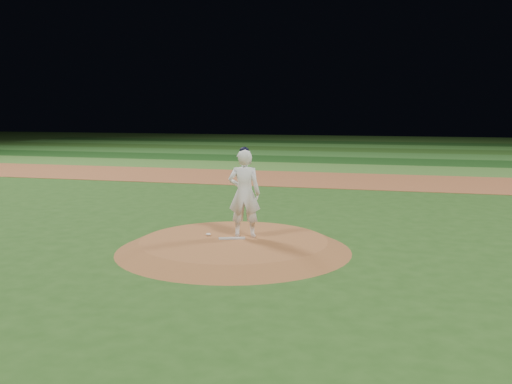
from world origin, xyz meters
TOP-DOWN VIEW (x-y plane):
  - ground at (0.00, 0.00)m, footprint 120.00×120.00m
  - infield_dirt_band at (0.00, 14.00)m, footprint 70.00×6.00m
  - outfield_stripe_0 at (0.00, 19.50)m, footprint 70.00×5.00m
  - outfield_stripe_1 at (0.00, 24.50)m, footprint 70.00×5.00m
  - outfield_stripe_2 at (0.00, 29.50)m, footprint 70.00×5.00m
  - outfield_stripe_3 at (0.00, 34.50)m, footprint 70.00×5.00m
  - outfield_stripe_4 at (0.00, 39.50)m, footprint 70.00×5.00m
  - outfield_stripe_5 at (0.00, 44.50)m, footprint 70.00×5.00m
  - pitchers_mound at (0.00, 0.00)m, footprint 5.50×5.50m
  - pitching_rubber at (-0.06, 0.05)m, footprint 0.64×0.37m
  - rosin_bag at (-0.72, 0.24)m, footprint 0.12×0.12m
  - pitcher_on_mound at (0.15, 0.38)m, footprint 0.83×0.61m

SIDE VIEW (x-z plane):
  - ground at x=0.00m, z-range 0.00..0.00m
  - outfield_stripe_0 at x=0.00m, z-range 0.00..0.02m
  - outfield_stripe_1 at x=0.00m, z-range 0.00..0.02m
  - outfield_stripe_2 at x=0.00m, z-range 0.00..0.02m
  - outfield_stripe_3 at x=0.00m, z-range 0.00..0.02m
  - outfield_stripe_4 at x=0.00m, z-range 0.00..0.02m
  - outfield_stripe_5 at x=0.00m, z-range 0.00..0.02m
  - infield_dirt_band at x=0.00m, z-range 0.00..0.02m
  - pitchers_mound at x=0.00m, z-range 0.00..0.25m
  - pitching_rubber at x=-0.06m, z-range 0.25..0.28m
  - rosin_bag at x=-0.72m, z-range 0.25..0.32m
  - pitcher_on_mound at x=0.15m, z-range 0.23..2.39m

